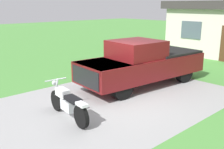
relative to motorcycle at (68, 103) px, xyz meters
The scene contains 4 objects.
ground_plane 2.16m from the motorcycle, 94.09° to the left, with size 80.00×80.00×0.00m, color #509641.
driveway_pad 2.15m from the motorcycle, 94.09° to the left, with size 5.88×8.78×0.01m, color #9E9E9E.
motorcycle is the anchor object (origin of this frame).
pickup_truck 4.32m from the motorcycle, 99.90° to the left, with size 2.47×5.77×1.90m.
Camera 1 is at (6.38, -6.04, 3.28)m, focal length 42.22 mm.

